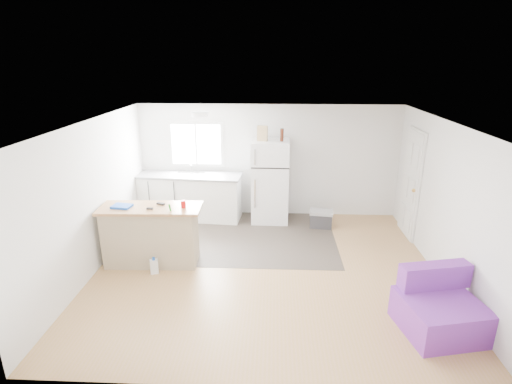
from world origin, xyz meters
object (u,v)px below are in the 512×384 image
(refrigerator, at_px, (270,181))
(kitchen_cabinets, at_px, (191,196))
(cooler, at_px, (321,219))
(blue_tray, at_px, (122,206))
(purple_seat, at_px, (439,309))
(peninsula, at_px, (151,235))
(mop, at_px, (172,254))
(cleaner_jug, at_px, (154,266))
(bottle_right, at_px, (282,135))
(cardboard_box, at_px, (262,133))
(red_cup, at_px, (183,204))
(bottle_left, at_px, (282,135))

(refrigerator, bearing_deg, kitchen_cabinets, 179.37)
(kitchen_cabinets, distance_m, cooler, 2.80)
(cooler, bearing_deg, blue_tray, -145.76)
(purple_seat, bearing_deg, peninsula, 147.63)
(kitchen_cabinets, distance_m, mop, 2.17)
(peninsula, relative_size, cleaner_jug, 5.92)
(bottle_right, bearing_deg, cleaner_jug, -131.93)
(cleaner_jug, distance_m, blue_tray, 1.10)
(cardboard_box, bearing_deg, blue_tray, -137.94)
(red_cup, distance_m, blue_tray, 1.00)
(blue_tray, bearing_deg, cleaner_jug, -29.55)
(purple_seat, height_order, red_cup, red_cup)
(purple_seat, distance_m, red_cup, 3.96)
(kitchen_cabinets, distance_m, cleaner_jug, 2.41)
(peninsula, relative_size, cooler, 3.32)
(mop, relative_size, bottle_left, 4.55)
(cooler, xyz_separation_m, bottle_left, (-0.83, 0.30, 1.66))
(refrigerator, height_order, blue_tray, refrigerator)
(peninsula, xyz_separation_m, bottle_left, (2.17, 1.95, 1.33))
(purple_seat, relative_size, mop, 0.96)
(purple_seat, xyz_separation_m, mop, (-3.78, 1.41, -0.05))
(cooler, xyz_separation_m, red_cup, (-2.43, -1.65, 0.89))
(cleaner_jug, distance_m, red_cup, 1.11)
(kitchen_cabinets, height_order, bottle_right, bottle_right)
(cleaner_jug, bearing_deg, red_cup, 18.60)
(blue_tray, bearing_deg, cardboard_box, 42.06)
(cooler, relative_size, red_cup, 4.17)
(cardboard_box, bearing_deg, purple_seat, -55.85)
(refrigerator, distance_m, mop, 2.72)
(bottle_right, bearing_deg, red_cup, -129.54)
(kitchen_cabinets, xyz_separation_m, bottle_left, (1.92, -0.08, 1.35))
(mop, bearing_deg, blue_tray, -170.58)
(blue_tray, bearing_deg, kitchen_cabinets, 72.04)
(peninsula, bearing_deg, bottle_left, 40.11)
(cooler, bearing_deg, cardboard_box, 174.14)
(purple_seat, bearing_deg, bottle_right, 107.63)
(cleaner_jug, bearing_deg, refrigerator, 33.07)
(blue_tray, height_order, bottle_left, bottle_left)
(refrigerator, height_order, bottle_right, bottle_right)
(red_cup, distance_m, bottle_right, 2.62)
(bottle_left, bearing_deg, blue_tray, -142.56)
(purple_seat, bearing_deg, bottle_left, 107.49)
(bottle_right, bearing_deg, refrigerator, 165.07)
(peninsula, distance_m, cooler, 3.44)
(refrigerator, bearing_deg, bottle_left, -10.42)
(mop, bearing_deg, red_cup, 45.16)
(cleaner_jug, bearing_deg, bottle_right, 29.14)
(bottle_left, bearing_deg, cooler, -19.85)
(cardboard_box, bearing_deg, refrigerator, 13.83)
(cleaner_jug, bearing_deg, cooler, 15.77)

